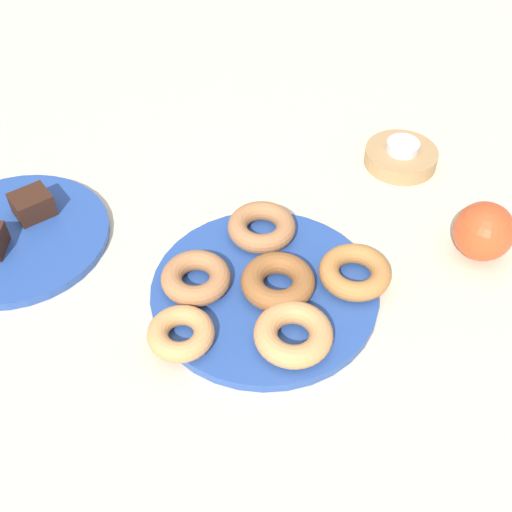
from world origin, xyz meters
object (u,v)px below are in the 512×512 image
(donut_plate, at_px, (265,292))
(donut_4, at_px, (297,333))
(donut_0, at_px, (262,227))
(brownie_far, at_px, (32,204))
(donut_3, at_px, (355,272))
(donut_2, at_px, (278,282))
(candle_holder, at_px, (401,157))
(tealight, at_px, (403,146))
(apple, at_px, (484,231))
(cake_plate, at_px, (16,237))
(donut_5, at_px, (196,278))
(donut_1, at_px, (181,333))

(donut_plate, distance_m, donut_4, 0.09)
(donut_0, bearing_deg, brownie_far, 151.01)
(donut_3, bearing_deg, donut_0, 123.63)
(donut_2, xyz_separation_m, candle_holder, (0.28, 0.18, -0.01))
(donut_plate, height_order, tealight, tealight)
(donut_plate, bearing_deg, donut_4, -87.24)
(donut_0, xyz_separation_m, donut_4, (-0.03, -0.18, 0.00))
(donut_plate, distance_m, donut_3, 0.12)
(candle_holder, distance_m, apple, 0.21)
(candle_holder, distance_m, tealight, 0.02)
(donut_plate, bearing_deg, brownie_far, 135.07)
(donut_plate, relative_size, cake_plate, 1.14)
(donut_plate, xyz_separation_m, brownie_far, (-0.25, 0.25, 0.02))
(donut_0, xyz_separation_m, apple, (0.27, -0.13, 0.01))
(tealight, bearing_deg, donut_0, -163.06)
(donut_3, relative_size, tealight, 1.83)
(donut_3, xyz_separation_m, brownie_far, (-0.36, 0.28, 0.00))
(donut_plate, height_order, donut_5, donut_5)
(donut_4, bearing_deg, donut_5, 123.35)
(donut_3, distance_m, donut_5, 0.20)
(apple, bearing_deg, candle_holder, 89.82)
(donut_2, height_order, cake_plate, donut_2)
(donut_2, bearing_deg, donut_5, 154.60)
(donut_2, distance_m, donut_4, 0.08)
(donut_plate, relative_size, brownie_far, 5.65)
(donut_plate, bearing_deg, cake_plate, 142.33)
(donut_3, relative_size, apple, 1.16)
(donut_2, height_order, donut_4, same)
(donut_plate, xyz_separation_m, donut_4, (0.00, -0.09, 0.02))
(apple, bearing_deg, donut_0, 154.28)
(donut_3, bearing_deg, brownie_far, 142.66)
(donut_4, distance_m, tealight, 0.40)
(donut_2, height_order, tealight, donut_2)
(donut_4, height_order, candle_holder, donut_4)
(donut_1, height_order, brownie_far, brownie_far)
(donut_4, relative_size, apple, 1.17)
(donut_1, bearing_deg, donut_0, 40.60)
(donut_plate, bearing_deg, apple, -6.64)
(donut_4, height_order, brownie_far, brownie_far)
(donut_plate, xyz_separation_m, donut_1, (-0.12, -0.04, 0.02))
(donut_4, distance_m, candle_holder, 0.40)
(donut_1, relative_size, brownie_far, 1.55)
(donut_3, bearing_deg, donut_2, 168.62)
(brownie_far, relative_size, tealight, 1.02)
(brownie_far, bearing_deg, donut_5, -51.10)
(tealight, xyz_separation_m, apple, (-0.00, -0.21, 0.01))
(tealight, bearing_deg, donut_3, -132.73)
(donut_4, bearing_deg, donut_0, 81.09)
(cake_plate, height_order, brownie_far, brownie_far)
(donut_plate, distance_m, donut_2, 0.03)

